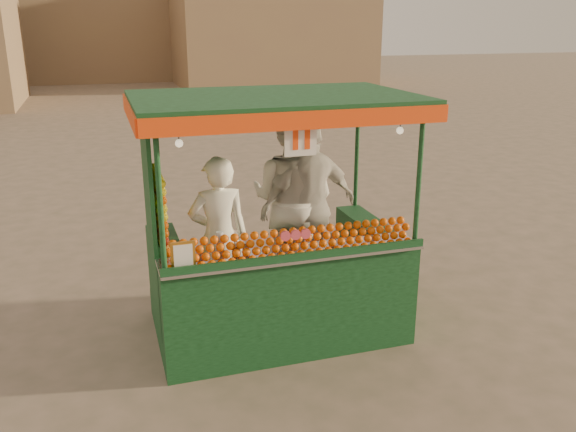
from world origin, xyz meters
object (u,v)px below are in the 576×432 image
object	(u,v)px
vendor_left	(219,237)
vendor_right	(309,206)
vendor_middle	(293,200)
juice_cart	(273,263)

from	to	relation	value
vendor_left	vendor_right	world-z (taller)	vendor_right
vendor_middle	vendor_right	distance (m)	0.20
vendor_left	vendor_right	distance (m)	1.03
vendor_left	vendor_middle	xyz separation A→B (m)	(0.86, 0.38, 0.18)
vendor_left	vendor_middle	size ratio (longest dim) A/B	0.81
juice_cart	vendor_left	bearing A→B (deg)	166.99
juice_cart	vendor_left	distance (m)	0.58
vendor_middle	vendor_right	xyz separation A→B (m)	(0.13, -0.14, -0.04)
vendor_right	juice_cart	bearing A→B (deg)	25.23
juice_cart	vendor_middle	world-z (taller)	juice_cart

